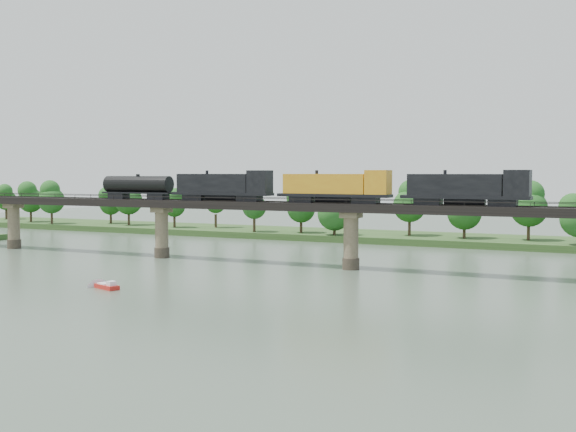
% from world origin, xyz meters
% --- Properties ---
extents(ground, '(400.00, 400.00, 0.00)m').
position_xyz_m(ground, '(0.00, 0.00, 0.00)').
color(ground, '#3B4B3C').
rests_on(ground, ground).
extents(far_bank, '(300.00, 24.00, 1.60)m').
position_xyz_m(far_bank, '(0.00, 85.00, 0.80)').
color(far_bank, '#27451B').
rests_on(far_bank, ground).
extents(bridge, '(236.00, 30.00, 11.50)m').
position_xyz_m(bridge, '(0.00, 30.00, 5.46)').
color(bridge, '#473A2D').
rests_on(bridge, ground).
extents(bridge_superstructure, '(220.00, 4.90, 0.75)m').
position_xyz_m(bridge_superstructure, '(0.00, 30.00, 11.79)').
color(bridge_superstructure, black).
rests_on(bridge_superstructure, bridge).
extents(far_treeline, '(289.06, 17.54, 13.60)m').
position_xyz_m(far_treeline, '(-8.21, 80.52, 8.83)').
color(far_treeline, '#382619').
rests_on(far_treeline, far_bank).
extents(freight_train, '(83.70, 3.26, 5.76)m').
position_xyz_m(freight_train, '(-10.69, 30.00, 14.25)').
color(freight_train, black).
rests_on(freight_train, bridge).
extents(motorboat, '(4.77, 3.09, 1.26)m').
position_xyz_m(motorboat, '(-24.10, -5.32, 0.43)').
color(motorboat, red).
rests_on(motorboat, ground).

